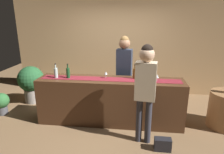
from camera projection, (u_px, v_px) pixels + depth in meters
The scene contains 14 objects.
ground_plane at pixel (110, 121), 4.30m from camera, with size 10.00×10.00×0.00m, color brown.
back_wall at pixel (118, 43), 5.69m from camera, with size 6.00×0.12×2.90m, color tan.
bar_counter at pixel (110, 101), 4.16m from camera, with size 2.97×0.60×0.96m, color #472B19.
counter_runner_cloth at pixel (110, 79), 4.02m from camera, with size 2.82×0.28×0.01m, color maroon.
wine_bottle_clear at pixel (56, 73), 4.08m from camera, with size 0.07×0.07×0.30m.
wine_bottle_amber at pixel (135, 73), 4.03m from camera, with size 0.07×0.07×0.30m.
wine_bottle_green at pixel (68, 73), 4.07m from camera, with size 0.07×0.07×0.30m.
wine_glass_near_customer at pixel (106, 73), 4.06m from camera, with size 0.07×0.07×0.14m.
wine_glass_mid_counter at pixel (157, 76), 3.86m from camera, with size 0.07×0.07×0.14m.
bartender at pixel (124, 66), 4.50m from camera, with size 0.36×0.25×1.77m.
customer_sipping at pixel (145, 84), 3.30m from camera, with size 0.36×0.25×1.76m.
potted_plant_tall at pixel (31, 82), 5.15m from camera, with size 0.66×0.66×0.96m.
potted_plant_small at pixel (1, 102), 4.55m from camera, with size 0.35×0.35×0.51m.
handbag at pixel (163, 144), 3.35m from camera, with size 0.28×0.14×0.22m, color black.
Camera 1 is at (0.49, -3.81, 2.17)m, focal length 31.97 mm.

